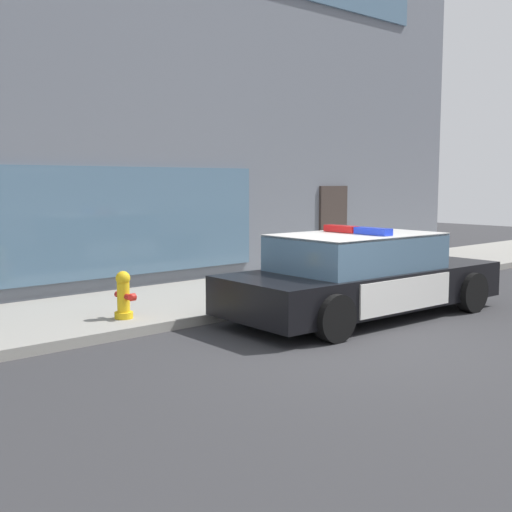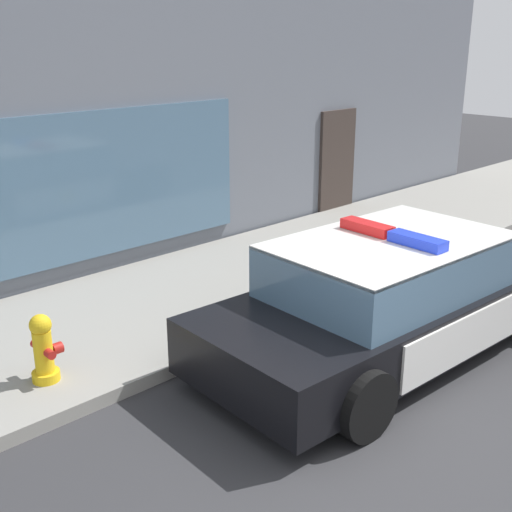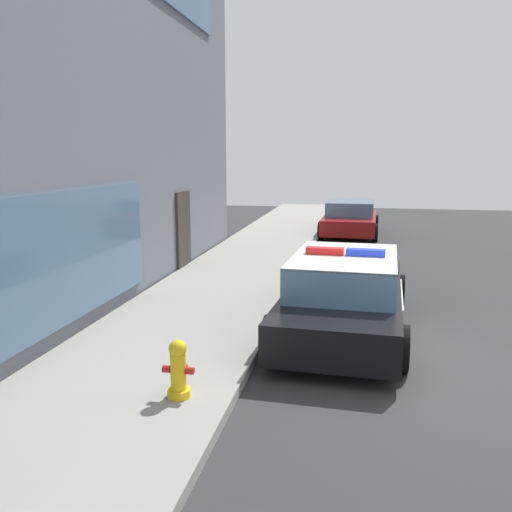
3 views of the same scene
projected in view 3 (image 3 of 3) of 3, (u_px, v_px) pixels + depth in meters
ground at (418, 374)px, 7.67m from camera, size 48.00×48.00×0.00m
sidewalk at (159, 350)px, 8.38m from camera, size 48.00×3.07×0.15m
police_cruiser at (345, 293)px, 9.41m from camera, size 5.14×2.31×1.49m
fire_hydrant at (178, 369)px, 6.55m from camera, size 0.34×0.39×0.73m
car_down_street at (350, 218)px, 20.60m from camera, size 4.36×2.21×1.29m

